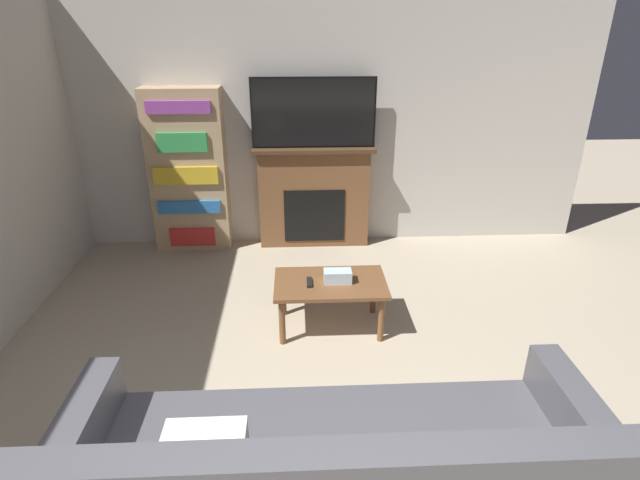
% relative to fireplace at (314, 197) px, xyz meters
% --- Properties ---
extents(wall_back, '(6.00, 0.06, 2.70)m').
position_rel_fireplace_xyz_m(wall_back, '(0.00, 0.14, 0.79)').
color(wall_back, beige).
rests_on(wall_back, ground_plane).
extents(fireplace, '(1.29, 0.28, 1.11)m').
position_rel_fireplace_xyz_m(fireplace, '(0.00, 0.00, 0.00)').
color(fireplace, brown).
rests_on(fireplace, ground_plane).
extents(tv, '(1.28, 0.03, 0.71)m').
position_rel_fireplace_xyz_m(tv, '(0.00, -0.02, 0.91)').
color(tv, black).
rests_on(tv, fireplace).
extents(coffee_table, '(0.90, 0.54, 0.43)m').
position_rel_fireplace_xyz_m(coffee_table, '(0.07, -1.69, -0.19)').
color(coffee_table, brown).
rests_on(coffee_table, ground_plane).
extents(tissue_box, '(0.22, 0.12, 0.10)m').
position_rel_fireplace_xyz_m(tissue_box, '(0.13, -1.70, -0.08)').
color(tissue_box, silver).
rests_on(tissue_box, coffee_table).
extents(remote_control, '(0.04, 0.15, 0.02)m').
position_rel_fireplace_xyz_m(remote_control, '(-0.10, -1.72, -0.12)').
color(remote_control, black).
rests_on(remote_control, coffee_table).
extents(bookshelf, '(0.80, 0.29, 1.73)m').
position_rel_fireplace_xyz_m(bookshelf, '(-1.33, -0.02, 0.30)').
color(bookshelf, tan).
rests_on(bookshelf, ground_plane).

